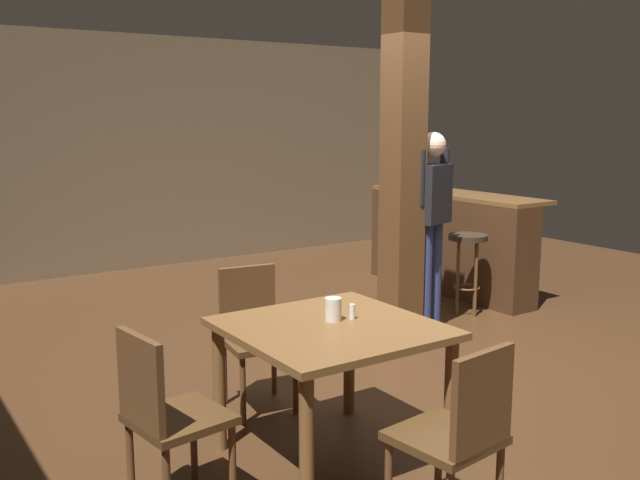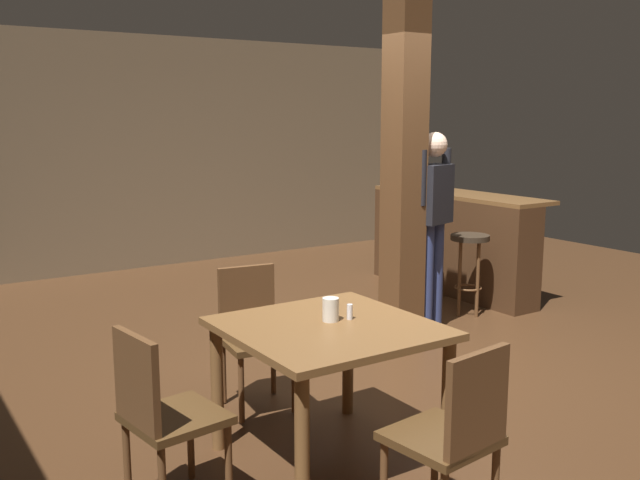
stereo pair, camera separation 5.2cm
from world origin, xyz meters
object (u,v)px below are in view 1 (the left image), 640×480
at_px(dining_table, 331,346).
at_px(bar_counter, 448,241).
at_px(bar_stool_mid, 416,247).
at_px(salt_shaker, 352,312).
at_px(standing_person, 431,217).
at_px(chair_north, 254,330).
at_px(chair_south, 459,431).
at_px(chair_west, 165,412).
at_px(napkin_cup, 333,309).
at_px(bar_stool_near, 467,254).

height_order(dining_table, bar_counter, bar_counter).
bearing_deg(bar_stool_mid, salt_shaker, -137.48).
relative_size(salt_shaker, standing_person, 0.05).
relative_size(chair_north, chair_south, 1.00).
height_order(salt_shaker, bar_counter, bar_counter).
distance_m(bar_counter, bar_stool_mid, 0.56).
height_order(dining_table, chair_south, chair_south).
bearing_deg(dining_table, chair_north, 88.98).
height_order(chair_west, salt_shaker, chair_west).
relative_size(salt_shaker, bar_counter, 0.04).
relative_size(chair_south, bar_counter, 0.42).
distance_m(dining_table, salt_shaker, 0.22).
height_order(chair_south, standing_person, standing_person).
bearing_deg(napkin_cup, bar_stool_mid, 40.95).
height_order(chair_south, napkin_cup, chair_south).
bearing_deg(bar_stool_mid, chair_north, -151.65).
distance_m(chair_north, bar_stool_mid, 2.98).
distance_m(salt_shaker, bar_stool_near, 3.05).
bearing_deg(dining_table, bar_stool_near, 31.56).
bearing_deg(bar_counter, bar_stool_mid, -168.06).
height_order(chair_north, bar_stool_near, chair_north).
relative_size(salt_shaker, bar_stool_near, 0.11).
distance_m(dining_table, chair_north, 0.90).
bearing_deg(chair_west, bar_counter, 30.38).
bearing_deg(bar_stool_mid, dining_table, -138.89).
relative_size(napkin_cup, bar_stool_near, 0.17).
bearing_deg(dining_table, salt_shaker, 8.88).
distance_m(chair_west, bar_counter, 4.80).
relative_size(chair_north, bar_counter, 0.42).
relative_size(chair_south, salt_shaker, 10.54).
bearing_deg(bar_stool_near, chair_north, -163.94).
bearing_deg(chair_south, bar_stool_near, 44.03).
bearing_deg(salt_shaker, bar_stool_mid, 42.52).
bearing_deg(chair_west, dining_table, 0.20).
bearing_deg(chair_north, bar_counter, 25.76).
bearing_deg(napkin_cup, dining_table, -131.44).
bearing_deg(bar_stool_mid, bar_counter, 11.94).
bearing_deg(chair_west, napkin_cup, 3.41).
distance_m(chair_south, standing_person, 3.18).
bearing_deg(dining_table, chair_west, -179.80).
xyz_separation_m(chair_west, bar_stool_mid, (3.59, 2.31, 0.05)).
xyz_separation_m(dining_table, bar_stool_near, (2.71, 1.66, -0.07)).
xyz_separation_m(chair_west, salt_shaker, (1.10, 0.03, 0.30)).
bearing_deg(bar_stool_mid, chair_south, -128.92).
distance_m(napkin_cup, salt_shaker, 0.11).
relative_size(napkin_cup, salt_shaker, 1.51).
xyz_separation_m(chair_south, napkin_cup, (0.01, 0.97, 0.32)).
relative_size(chair_south, bar_stool_mid, 1.23).
height_order(napkin_cup, bar_counter, bar_counter).
height_order(standing_person, bar_counter, standing_person).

